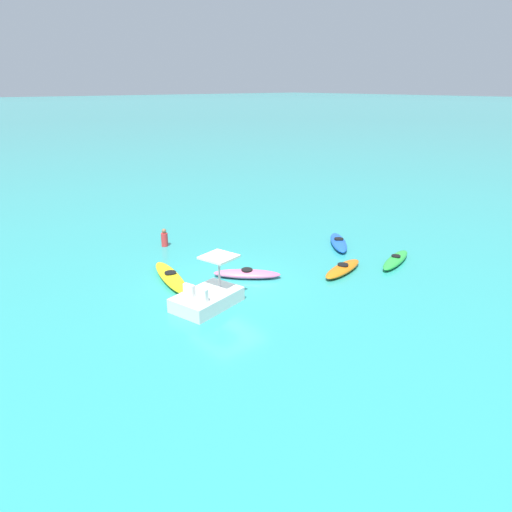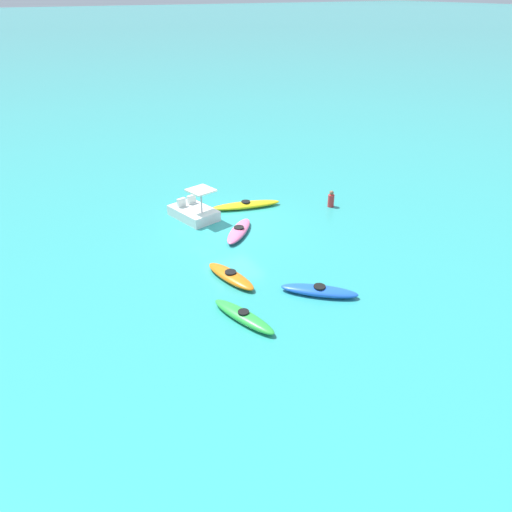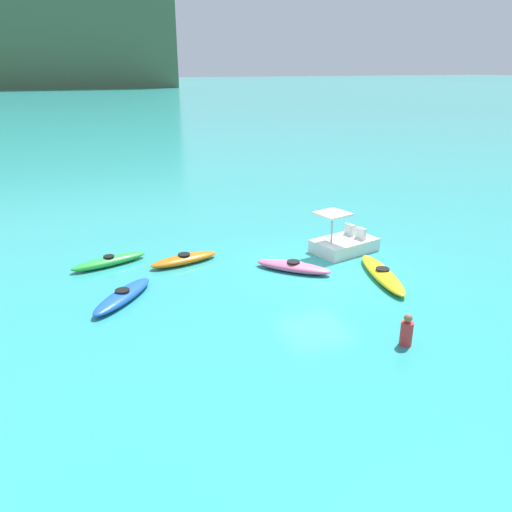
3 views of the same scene
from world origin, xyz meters
The scene contains 8 objects.
ground_plane centered at (0.00, 0.00, 0.00)m, with size 600.00×600.00×0.00m, color teal.
kayak_pink centered at (-0.88, 0.15, 0.16)m, with size 2.44×2.41×0.37m.
kayak_blue centered at (-6.81, -0.09, 0.16)m, with size 2.42×2.60×0.37m.
kayak_green centered at (-6.85, 3.11, 0.16)m, with size 2.86×1.38×0.37m.
kayak_yellow centered at (1.65, -1.57, 0.16)m, with size 1.57×3.66×0.37m.
kayak_orange centered at (-4.27, 2.29, 0.16)m, with size 2.70×1.24×0.37m.
pedal_boat_white centered at (1.82, 1.24, 0.34)m, with size 2.68×2.01×1.68m.
person_near_shore centered at (-0.35, -5.49, 0.39)m, with size 0.45×0.45×0.88m.
Camera 3 is at (-8.24, -14.78, 6.82)m, focal length 35.60 mm.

